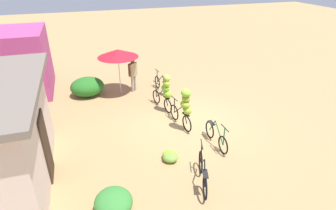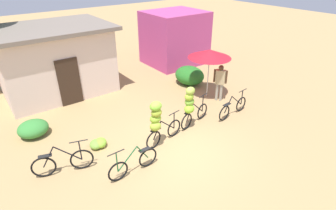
{
  "view_description": "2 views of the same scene",
  "coord_description": "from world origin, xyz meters",
  "px_view_note": "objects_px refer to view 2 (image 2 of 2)",
  "views": [
    {
      "loc": [
        -8.7,
        3.79,
        5.62
      ],
      "look_at": [
        0.44,
        0.85,
        0.71
      ],
      "focal_mm": 29.95,
      "sensor_mm": 36.0,
      "label": 1
    },
    {
      "loc": [
        -4.41,
        -5.61,
        5.46
      ],
      "look_at": [
        0.6,
        1.08,
        0.97
      ],
      "focal_mm": 28.94,
      "sensor_mm": 36.0,
      "label": 2
    }
  ],
  "objects_px": {
    "building_low": "(55,60)",
    "person_vendor": "(220,79)",
    "bicycle_by_shop": "(191,105)",
    "bicycle_leftmost": "(63,162)",
    "bicycle_near_pile": "(133,163)",
    "bicycle_rightmost": "(233,108)",
    "banana_pile_on_ground": "(98,143)",
    "market_umbrella": "(210,54)",
    "bicycle_center_loaded": "(158,120)",
    "shop_pink": "(175,38)"
  },
  "relations": [
    {
      "from": "shop_pink",
      "to": "bicycle_near_pile",
      "type": "relative_size",
      "value": 2.0
    },
    {
      "from": "bicycle_by_shop",
      "to": "bicycle_rightmost",
      "type": "height_order",
      "value": "bicycle_by_shop"
    },
    {
      "from": "bicycle_near_pile",
      "to": "person_vendor",
      "type": "relative_size",
      "value": 0.98
    },
    {
      "from": "banana_pile_on_ground",
      "to": "bicycle_rightmost",
      "type": "bearing_deg",
      "value": -13.69
    },
    {
      "from": "bicycle_by_shop",
      "to": "banana_pile_on_ground",
      "type": "bearing_deg",
      "value": 165.03
    },
    {
      "from": "person_vendor",
      "to": "bicycle_near_pile",
      "type": "bearing_deg",
      "value": -161.67
    },
    {
      "from": "market_umbrella",
      "to": "bicycle_leftmost",
      "type": "distance_m",
      "value": 7.12
    },
    {
      "from": "shop_pink",
      "to": "market_umbrella",
      "type": "relative_size",
      "value": 1.49
    },
    {
      "from": "bicycle_rightmost",
      "to": "banana_pile_on_ground",
      "type": "relative_size",
      "value": 2.36
    },
    {
      "from": "market_umbrella",
      "to": "bicycle_leftmost",
      "type": "height_order",
      "value": "market_umbrella"
    },
    {
      "from": "bicycle_leftmost",
      "to": "person_vendor",
      "type": "relative_size",
      "value": 1.01
    },
    {
      "from": "bicycle_near_pile",
      "to": "bicycle_by_shop",
      "type": "height_order",
      "value": "bicycle_by_shop"
    },
    {
      "from": "bicycle_center_loaded",
      "to": "bicycle_rightmost",
      "type": "xyz_separation_m",
      "value": [
        3.48,
        -0.15,
        -0.63
      ]
    },
    {
      "from": "market_umbrella",
      "to": "bicycle_by_shop",
      "type": "bearing_deg",
      "value": -146.83
    },
    {
      "from": "building_low",
      "to": "bicycle_by_shop",
      "type": "xyz_separation_m",
      "value": [
        2.82,
        -6.06,
        -0.59
      ]
    },
    {
      "from": "bicycle_leftmost",
      "to": "bicycle_near_pile",
      "type": "height_order",
      "value": "bicycle_leftmost"
    },
    {
      "from": "bicycle_leftmost",
      "to": "person_vendor",
      "type": "bearing_deg",
      "value": 4.5
    },
    {
      "from": "building_low",
      "to": "shop_pink",
      "type": "relative_size",
      "value": 1.57
    },
    {
      "from": "bicycle_leftmost",
      "to": "person_vendor",
      "type": "xyz_separation_m",
      "value": [
        6.9,
        0.54,
        0.63
      ]
    },
    {
      "from": "banana_pile_on_ground",
      "to": "bicycle_near_pile",
      "type": "bearing_deg",
      "value": -80.01
    },
    {
      "from": "bicycle_rightmost",
      "to": "person_vendor",
      "type": "relative_size",
      "value": 1.05
    },
    {
      "from": "bicycle_center_loaded",
      "to": "banana_pile_on_ground",
      "type": "bearing_deg",
      "value": 146.18
    },
    {
      "from": "bicycle_near_pile",
      "to": "bicycle_rightmost",
      "type": "bearing_deg",
      "value": 6.07
    },
    {
      "from": "building_low",
      "to": "bicycle_leftmost",
      "type": "distance_m",
      "value": 6.09
    },
    {
      "from": "bicycle_leftmost",
      "to": "bicycle_center_loaded",
      "type": "xyz_separation_m",
      "value": [
        2.92,
        -0.56,
        0.61
      ]
    },
    {
      "from": "bicycle_by_shop",
      "to": "person_vendor",
      "type": "height_order",
      "value": "bicycle_by_shop"
    },
    {
      "from": "bicycle_near_pile",
      "to": "banana_pile_on_ground",
      "type": "relative_size",
      "value": 2.22
    },
    {
      "from": "banana_pile_on_ground",
      "to": "person_vendor",
      "type": "distance_m",
      "value": 5.68
    },
    {
      "from": "person_vendor",
      "to": "bicycle_center_loaded",
      "type": "bearing_deg",
      "value": -164.56
    },
    {
      "from": "bicycle_leftmost",
      "to": "bicycle_rightmost",
      "type": "xyz_separation_m",
      "value": [
        6.4,
        -0.7,
        -0.03
      ]
    },
    {
      "from": "shop_pink",
      "to": "bicycle_center_loaded",
      "type": "xyz_separation_m",
      "value": [
        -5.55,
        -6.23,
        -0.5
      ]
    },
    {
      "from": "market_umbrella",
      "to": "bicycle_by_shop",
      "type": "relative_size",
      "value": 1.31
    },
    {
      "from": "bicycle_near_pile",
      "to": "bicycle_center_loaded",
      "type": "distance_m",
      "value": 1.61
    },
    {
      "from": "bicycle_near_pile",
      "to": "bicycle_center_loaded",
      "type": "bearing_deg",
      "value": 26.39
    },
    {
      "from": "shop_pink",
      "to": "banana_pile_on_ground",
      "type": "distance_m",
      "value": 8.93
    },
    {
      "from": "bicycle_rightmost",
      "to": "banana_pile_on_ground",
      "type": "distance_m",
      "value": 5.27
    },
    {
      "from": "bicycle_near_pile",
      "to": "banana_pile_on_ground",
      "type": "bearing_deg",
      "value": 99.99
    },
    {
      "from": "bicycle_leftmost",
      "to": "shop_pink",
      "type": "bearing_deg",
      "value": 33.82
    },
    {
      "from": "building_low",
      "to": "market_umbrella",
      "type": "distance_m",
      "value": 6.87
    },
    {
      "from": "building_low",
      "to": "bicycle_rightmost",
      "type": "relative_size",
      "value": 2.94
    },
    {
      "from": "bicycle_center_loaded",
      "to": "bicycle_rightmost",
      "type": "relative_size",
      "value": 0.97
    },
    {
      "from": "shop_pink",
      "to": "banana_pile_on_ground",
      "type": "relative_size",
      "value": 4.43
    },
    {
      "from": "bicycle_near_pile",
      "to": "banana_pile_on_ground",
      "type": "distance_m",
      "value": 1.8
    },
    {
      "from": "bicycle_rightmost",
      "to": "banana_pile_on_ground",
      "type": "height_order",
      "value": "bicycle_rightmost"
    },
    {
      "from": "building_low",
      "to": "person_vendor",
      "type": "height_order",
      "value": "building_low"
    },
    {
      "from": "bicycle_by_shop",
      "to": "bicycle_rightmost",
      "type": "bearing_deg",
      "value": -11.46
    },
    {
      "from": "market_umbrella",
      "to": "bicycle_near_pile",
      "type": "distance_m",
      "value": 5.99
    },
    {
      "from": "bicycle_near_pile",
      "to": "bicycle_by_shop",
      "type": "distance_m",
      "value": 3.11
    },
    {
      "from": "bicycle_center_loaded",
      "to": "bicycle_by_shop",
      "type": "xyz_separation_m",
      "value": [
        1.59,
        0.23,
        -0.05
      ]
    },
    {
      "from": "bicycle_by_shop",
      "to": "person_vendor",
      "type": "xyz_separation_m",
      "value": [
        2.39,
        0.87,
        0.07
      ]
    }
  ]
}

